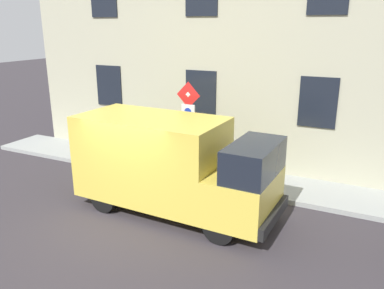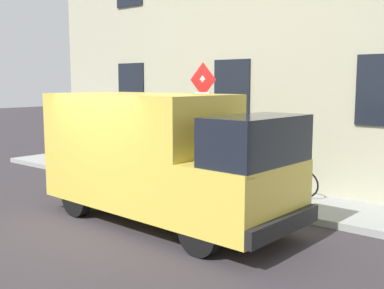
# 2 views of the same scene
# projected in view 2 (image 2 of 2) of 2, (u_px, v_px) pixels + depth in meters

# --- Properties ---
(ground_plane) EXTENTS (80.00, 80.00, 0.00)m
(ground_plane) POSITION_uv_depth(u_px,v_px,m) (97.00, 225.00, 8.92)
(ground_plane) COLOR #353035
(sidewalk_slab) EXTENTS (1.88, 15.82, 0.14)m
(sidewalk_slab) POSITION_uv_depth(u_px,v_px,m) (210.00, 189.00, 11.67)
(sidewalk_slab) COLOR #9C9F9C
(sidewalk_slab) RESTS_ON ground_plane
(building_facade) EXTENTS (0.75, 13.82, 8.00)m
(building_facade) POSITION_uv_depth(u_px,v_px,m) (240.00, 33.00, 12.13)
(building_facade) COLOR #B4B196
(building_facade) RESTS_ON ground_plane
(sign_post_stacked) EXTENTS (0.16, 0.56, 2.91)m
(sign_post_stacked) POSITION_uv_depth(u_px,v_px,m) (203.00, 110.00, 10.61)
(sign_post_stacked) COLOR #474C47
(sign_post_stacked) RESTS_ON sidewalk_slab
(delivery_van) EXTENTS (2.20, 5.40, 2.50)m
(delivery_van) POSITION_uv_depth(u_px,v_px,m) (160.00, 155.00, 8.98)
(delivery_van) COLOR #E4C849
(delivery_van) RESTS_ON ground_plane
(bicycle_green) EXTENTS (0.46, 1.71, 0.89)m
(bicycle_green) POSITION_uv_depth(u_px,v_px,m) (284.00, 179.00, 10.74)
(bicycle_green) COLOR black
(bicycle_green) RESTS_ON sidewalk_slab
(bicycle_purple) EXTENTS (0.46, 1.71, 0.89)m
(bicycle_purple) POSITION_uv_depth(u_px,v_px,m) (253.00, 174.00, 11.27)
(bicycle_purple) COLOR black
(bicycle_purple) RESTS_ON sidewalk_slab
(pedestrian) EXTENTS (0.41, 0.28, 1.72)m
(pedestrian) POSITION_uv_depth(u_px,v_px,m) (136.00, 141.00, 13.13)
(pedestrian) COLOR #262B47
(pedestrian) RESTS_ON sidewalk_slab
(litter_bin) EXTENTS (0.44, 0.44, 0.90)m
(litter_bin) POSITION_uv_depth(u_px,v_px,m) (175.00, 169.00, 11.54)
(litter_bin) COLOR #2D5133
(litter_bin) RESTS_ON sidewalk_slab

